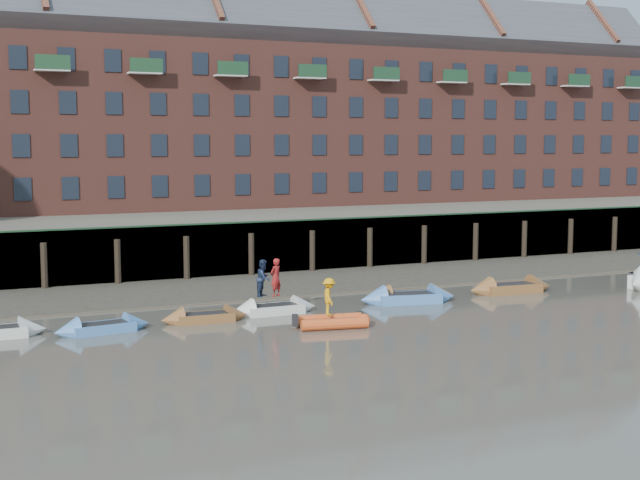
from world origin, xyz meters
TOP-DOWN VIEW (x-y plane):
  - ground at (0.00, 0.00)m, footprint 220.00×220.00m
  - foreshore at (0.00, 18.00)m, footprint 110.00×8.00m
  - mud_band at (0.00, 14.60)m, footprint 110.00×1.60m
  - river_wall at (-0.00, 22.38)m, footprint 110.00×1.23m
  - bank_terrace at (0.00, 36.00)m, footprint 110.00×28.00m
  - apartment_terrace at (-0.00, 36.99)m, footprint 80.60×15.56m
  - rowboat_1 at (-13.10, 9.44)m, footprint 4.24×1.72m
  - rowboat_2 at (-8.46, 9.84)m, footprint 4.04×1.33m
  - rowboat_3 at (-4.93, 10.35)m, footprint 4.29×1.30m
  - rowboat_4 at (2.28, 10.23)m, footprint 5.15×2.31m
  - rowboat_5 at (2.74, 10.76)m, footprint 4.70×2.08m
  - rowboat_6 at (8.81, 10.60)m, footprint 5.01×1.80m
  - rib_tender at (-3.54, 6.48)m, footprint 3.33×2.01m
  - person_rower_a at (-4.83, 10.33)m, footprint 0.79×0.70m
  - person_rower_b at (-5.38, 10.49)m, footprint 1.06×1.09m
  - person_rib_crew at (-3.76, 6.58)m, footprint 0.88×1.19m

SIDE VIEW (x-z plane):
  - ground at x=0.00m, z-range 0.00..0.00m
  - foreshore at x=0.00m, z-range -0.25..0.25m
  - mud_band at x=0.00m, z-range -0.05..0.05m
  - rowboat_2 at x=-8.46m, z-range -0.37..0.78m
  - rowboat_1 at x=-13.10m, z-range -0.39..0.81m
  - rowboat_3 at x=-4.93m, z-range -0.40..0.84m
  - rowboat_5 at x=2.74m, z-range -0.43..0.89m
  - rib_tender at x=-3.54m, z-range -0.04..0.53m
  - rowboat_6 at x=8.81m, z-range -0.46..0.96m
  - rowboat_4 at x=2.28m, z-range -0.47..0.98m
  - person_rib_crew at x=-3.76m, z-range 0.53..2.18m
  - river_wall at x=0.00m, z-range -0.06..3.24m
  - bank_terrace at x=0.00m, z-range 0.00..3.20m
  - person_rower_b at x=-5.38m, z-range 0.84..2.60m
  - person_rower_a at x=-4.83m, z-range 0.84..2.64m
  - apartment_terrace at x=0.00m, z-range 2.34..23.31m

